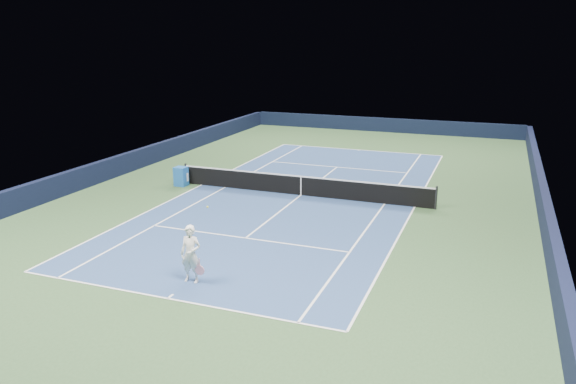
% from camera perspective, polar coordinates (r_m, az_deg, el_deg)
% --- Properties ---
extents(ground, '(40.00, 40.00, 0.00)m').
position_cam_1_polar(ground, '(27.35, 1.32, -0.33)').
color(ground, '#2E4B29').
rests_on(ground, ground).
extents(wall_far, '(22.00, 0.35, 1.10)m').
position_cam_1_polar(wall_far, '(46.00, 9.64, 6.74)').
color(wall_far, black).
rests_on(wall_far, ground).
extents(wall_right, '(0.35, 40.00, 1.10)m').
position_cam_1_polar(wall_right, '(25.85, 24.59, -1.48)').
color(wall_right, black).
rests_on(wall_right, ground).
extents(wall_left, '(0.35, 40.00, 1.10)m').
position_cam_1_polar(wall_left, '(32.33, -17.09, 2.50)').
color(wall_left, black).
rests_on(wall_left, ground).
extents(court_surface, '(10.97, 23.77, 0.01)m').
position_cam_1_polar(court_surface, '(27.35, 1.32, -0.32)').
color(court_surface, navy).
rests_on(court_surface, ground).
extents(baseline_far, '(10.97, 0.08, 0.00)m').
position_cam_1_polar(baseline_far, '(38.45, 7.25, 4.27)').
color(baseline_far, white).
rests_on(baseline_far, ground).
extents(baseline_near, '(10.97, 0.08, 0.00)m').
position_cam_1_polar(baseline_near, '(17.31, -12.13, -10.53)').
color(baseline_near, white).
rests_on(baseline_near, ground).
extents(sideline_doubles_right, '(0.08, 23.77, 0.00)m').
position_cam_1_polar(sideline_doubles_right, '(26.12, 12.75, -1.48)').
color(sideline_doubles_right, white).
rests_on(sideline_doubles_right, ground).
extents(sideline_doubles_left, '(0.08, 23.77, 0.00)m').
position_cam_1_polar(sideline_doubles_left, '(29.55, -8.76, 0.73)').
color(sideline_doubles_left, white).
rests_on(sideline_doubles_left, ground).
extents(sideline_singles_right, '(0.08, 23.77, 0.00)m').
position_cam_1_polar(sideline_singles_right, '(26.32, 9.80, -1.18)').
color(sideline_singles_right, white).
rests_on(sideline_singles_right, ground).
extents(sideline_singles_left, '(0.08, 23.77, 0.00)m').
position_cam_1_polar(sideline_singles_left, '(28.92, -6.39, 0.49)').
color(sideline_singles_left, white).
rests_on(sideline_singles_left, ground).
extents(service_line_far, '(8.23, 0.08, 0.00)m').
position_cam_1_polar(service_line_far, '(33.26, 5.00, 2.54)').
color(service_line_far, white).
rests_on(service_line_far, ground).
extents(service_line_near, '(8.23, 0.08, 0.00)m').
position_cam_1_polar(service_line_near, '(21.71, -4.33, -4.68)').
color(service_line_near, white).
rests_on(service_line_near, ground).
extents(center_service_line, '(0.08, 12.80, 0.00)m').
position_cam_1_polar(center_service_line, '(27.34, 1.32, -0.31)').
color(center_service_line, white).
rests_on(center_service_line, ground).
extents(center_mark_far, '(0.08, 0.30, 0.00)m').
position_cam_1_polar(center_mark_far, '(38.30, 7.20, 4.23)').
color(center_mark_far, white).
rests_on(center_mark_far, ground).
extents(center_mark_near, '(0.08, 0.30, 0.00)m').
position_cam_1_polar(center_mark_near, '(17.42, -11.86, -10.33)').
color(center_mark_near, white).
rests_on(center_mark_near, ground).
extents(tennis_net, '(12.90, 0.10, 1.07)m').
position_cam_1_polar(tennis_net, '(27.21, 1.33, 0.69)').
color(tennis_net, black).
rests_on(tennis_net, ground).
extents(sponsor_cube, '(0.62, 0.57, 0.99)m').
position_cam_1_polar(sponsor_cube, '(29.48, -10.81, 1.57)').
color(sponsor_cube, '#1D5EB3').
rests_on(sponsor_cube, ground).
extents(tennis_player, '(0.84, 1.27, 2.23)m').
position_cam_1_polar(tennis_player, '(17.91, -9.84, -6.24)').
color(tennis_player, white).
rests_on(tennis_player, ground).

